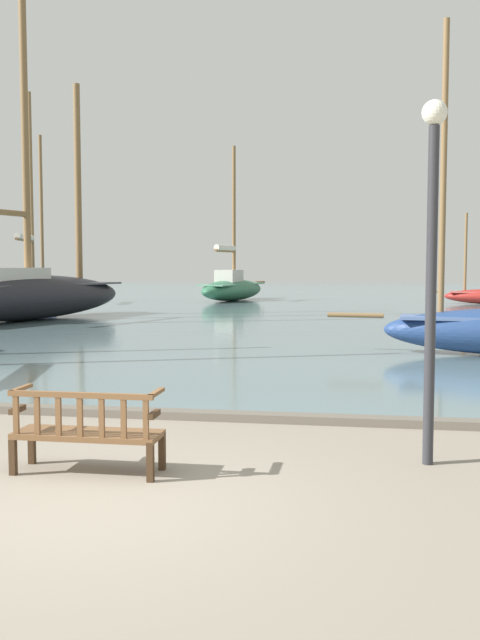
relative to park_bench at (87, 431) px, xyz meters
name	(u,v)px	position (x,y,z in m)	size (l,w,h in m)	color
ground_plane	(88,505)	(0.38, -0.97, -0.47)	(160.00, 160.00, 0.00)	gray
harbor_water	(321,298)	(0.38, 43.03, -0.43)	(100.00, 80.00, 0.08)	slate
quay_edge_kerb	(185,415)	(0.38, 2.88, -0.41)	(40.00, 0.30, 0.12)	#675F54
park_bench	(87,431)	(0.00, 0.00, 0.00)	(1.60, 0.52, 0.92)	#3D2A19
sailboat_mid_starboard	(232,287)	(-4.92, 37.12, 0.46)	(3.98, 9.77, 9.69)	#2D6647
sailboat_centre_channel	(22,290)	(-10.41, 19.57, 0.81)	(6.38, 11.70, 13.56)	black
sailboat_far_port	(32,285)	(-16.00, 32.14, 0.70)	(3.99, 9.42, 12.26)	navy
lamp_post	(432,245)	(3.68, 0.97, 2.00)	(0.28, 0.28, 4.06)	#2D2D33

